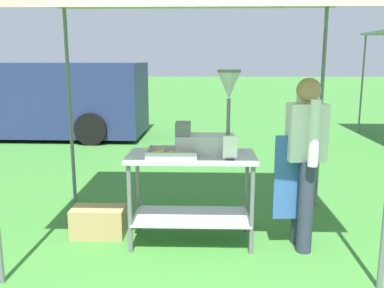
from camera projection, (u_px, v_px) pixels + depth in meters
The scene contains 8 objects.
ground_plane at pixel (207, 144), 8.87m from camera, with size 70.00×70.00×0.00m, color #3D7F33.
donut_cart at pixel (191, 179), 4.03m from camera, with size 1.22×0.60×0.88m.
donut_tray at pixel (173, 154), 3.90m from camera, with size 0.47×0.34×0.07m.
donut_fryer at pixel (210, 127), 3.99m from camera, with size 0.61×0.28×0.79m.
menu_sign at pixel (230, 150), 3.75m from camera, with size 0.13×0.05×0.22m.
vendor at pixel (304, 155), 3.86m from camera, with size 0.46×0.53×1.61m.
supply_crate at pixel (99, 222), 4.27m from camera, with size 0.53×0.30×0.30m.
van_navy at pixel (36, 99), 9.66m from camera, with size 4.98×2.15×1.69m.
Camera 1 is at (-0.06, -2.70, 1.77)m, focal length 39.29 mm.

